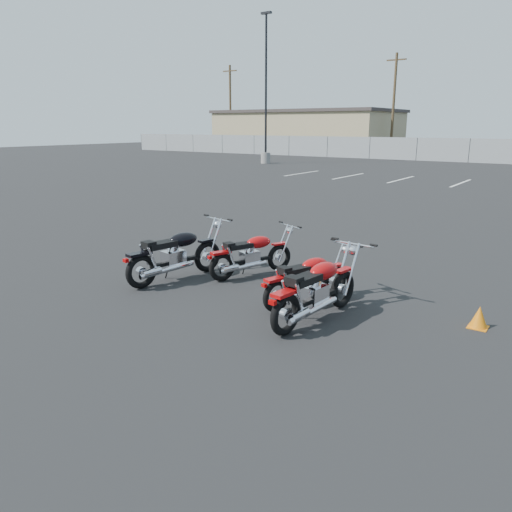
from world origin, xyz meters
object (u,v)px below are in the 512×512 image
Objects in this scene: motorcycle_front_red at (251,255)px; motorcycle_rear_red at (307,279)px; motorcycle_second_black at (176,255)px; motorcycle_third_red at (316,290)px.

motorcycle_rear_red is at bearing -24.70° from motorcycle_front_red.
motorcycle_second_black is (-1.00, -0.99, 0.06)m from motorcycle_front_red.
motorcycle_third_red is (3.06, -0.29, -0.01)m from motorcycle_second_black.
motorcycle_rear_red is (2.60, 0.26, -0.07)m from motorcycle_second_black.
motorcycle_rear_red is at bearing 130.01° from motorcycle_third_red.
motorcycle_second_black is at bearing -135.01° from motorcycle_front_red.
motorcycle_second_black is at bearing -174.38° from motorcycle_rear_red.
motorcycle_front_red is 2.43m from motorcycle_third_red.
motorcycle_second_black is 1.19× the size of motorcycle_rear_red.
motorcycle_second_black reaches higher than motorcycle_third_red.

